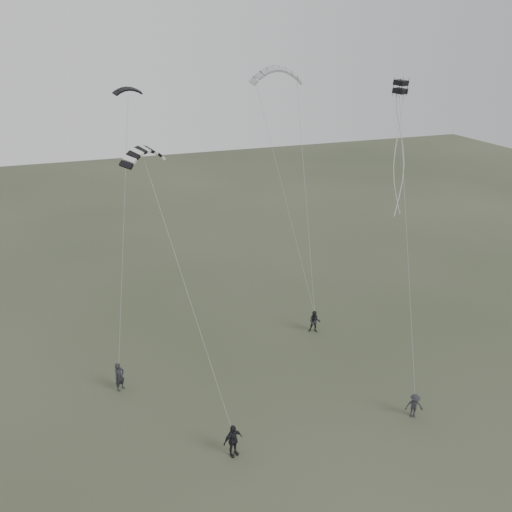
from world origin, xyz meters
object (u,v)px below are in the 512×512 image
object	(u,v)px
kite_dark_small	(128,89)
kite_pale_large	(277,69)
flyer_left	(120,377)
flyer_right	(315,322)
flyer_far	(414,406)
kite_box	(401,87)
flyer_center	(233,440)
kite_striped	(143,150)

from	to	relation	value
kite_dark_small	kite_pale_large	distance (m)	11.81
flyer_left	kite_dark_small	distance (m)	17.32
flyer_right	flyer_far	size ratio (longest dim) A/B	1.11
kite_dark_small	kite_box	distance (m)	16.06
flyer_right	kite_dark_small	bearing A→B (deg)	-175.95
flyer_right	flyer_center	size ratio (longest dim) A/B	0.90
flyer_left	kite_striped	bearing A→B (deg)	-40.75
kite_striped	kite_box	bearing A→B (deg)	-38.42
kite_dark_small	kite_striped	distance (m)	7.21
kite_dark_small	kite_box	world-z (taller)	kite_box
kite_dark_small	kite_striped	world-z (taller)	kite_dark_small
flyer_left	flyer_far	size ratio (longest dim) A/B	1.23
flyer_left	kite_pale_large	size ratio (longest dim) A/B	0.47
flyer_right	flyer_center	bearing A→B (deg)	-107.49
flyer_far	kite_striped	size ratio (longest dim) A/B	0.56
flyer_center	flyer_far	bearing A→B (deg)	-20.51
flyer_far	flyer_right	bearing A→B (deg)	120.56
flyer_left	kite_striped	size ratio (longest dim) A/B	0.69
flyer_center	kite_dark_small	distance (m)	21.05
flyer_left	kite_dark_small	bearing A→B (deg)	31.56
flyer_far	kite_pale_large	world-z (taller)	kite_pale_large
flyer_center	kite_box	distance (m)	21.36
flyer_left	kite_box	xyz separation A→B (m)	(17.25, -0.39, 16.04)
kite_striped	kite_box	xyz separation A→B (m)	(14.69, -0.15, 2.58)
kite_dark_small	kite_striped	size ratio (longest dim) A/B	0.64
kite_box	flyer_left	bearing A→B (deg)	153.00
kite_dark_small	kite_box	xyz separation A→B (m)	(14.47, -6.97, 0.26)
flyer_right	kite_striped	xyz separation A→B (m)	(-11.27, -2.19, 13.54)
flyer_center	kite_striped	xyz separation A→B (m)	(-2.33, 6.97, 13.44)
flyer_center	kite_box	xyz separation A→B (m)	(12.36, 6.82, 16.03)
flyer_right	flyer_center	world-z (taller)	flyer_center
flyer_right	kite_box	world-z (taller)	kite_box
kite_pale_large	kite_striped	bearing A→B (deg)	-129.31
kite_pale_large	kite_box	world-z (taller)	kite_pale_large
flyer_far	flyer_center	bearing A→B (deg)	-161.34
flyer_center	kite_pale_large	size ratio (longest dim) A/B	0.48
flyer_left	flyer_right	size ratio (longest dim) A/B	1.10
kite_pale_large	kite_striped	world-z (taller)	kite_pale_large
kite_striped	kite_dark_small	bearing A→B (deg)	50.27
flyer_right	kite_box	distance (m)	16.65
flyer_center	kite_pale_large	xyz separation A→B (m)	(9.07, 17.56, 16.50)
flyer_far	kite_striped	bearing A→B (deg)	171.33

